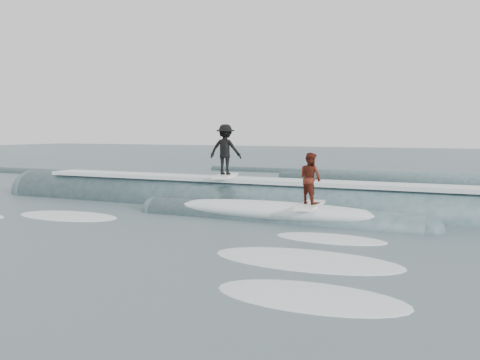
% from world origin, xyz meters
% --- Properties ---
extents(ground, '(160.00, 160.00, 0.00)m').
position_xyz_m(ground, '(0.00, 0.00, 0.00)').
color(ground, '#3E585B').
rests_on(ground, ground).
extents(breaking_wave, '(23.39, 3.79, 2.02)m').
position_xyz_m(breaking_wave, '(0.28, 5.62, 0.05)').
color(breaking_wave, '#324E55').
rests_on(breaking_wave, ground).
extents(surfer_black, '(1.28, 2.07, 1.96)m').
position_xyz_m(surfer_black, '(-1.07, 5.96, 2.04)').
color(surfer_black, white).
rests_on(surfer_black, ground).
extents(surfer_red, '(0.94, 2.04, 1.65)m').
position_xyz_m(surfer_red, '(2.92, 3.76, 1.26)').
color(surfer_red, white).
rests_on(surfer_red, ground).
extents(whitewater, '(14.88, 6.85, 0.10)m').
position_xyz_m(whitewater, '(1.02, -0.14, 0.00)').
color(whitewater, white).
rests_on(whitewater, ground).
extents(far_swells, '(41.88, 8.65, 0.80)m').
position_xyz_m(far_swells, '(-0.67, 17.65, 0.00)').
color(far_swells, '#324E55').
rests_on(far_swells, ground).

